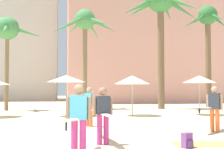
{
  "coord_description": "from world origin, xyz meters",
  "views": [
    {
      "loc": [
        -0.8,
        -5.83,
        1.67
      ],
      "look_at": [
        0.94,
        4.94,
        2.15
      ],
      "focal_mm": 49.08,
      "sensor_mm": 36.0,
      "label": 1
    }
  ],
  "objects_px": {
    "beach_towel": "(207,144)",
    "palm_tree_right": "(7,32)",
    "backpack": "(187,141)",
    "person_far_right": "(89,105)",
    "palm_tree_far_left": "(85,27)",
    "cafe_umbrella_3": "(199,79)",
    "cafe_umbrella_1": "(132,80)",
    "palm_tree_left": "(208,27)",
    "palm_tree_center": "(161,9)",
    "person_far_left": "(213,107)",
    "cafe_umbrella_6": "(66,79)",
    "person_near_right": "(78,118)",
    "person_mid_center": "(102,113)"
  },
  "relations": [
    {
      "from": "beach_towel",
      "to": "palm_tree_right",
      "type": "bearing_deg",
      "value": 118.86
    },
    {
      "from": "backpack",
      "to": "person_far_right",
      "type": "distance_m",
      "value": 5.69
    },
    {
      "from": "palm_tree_far_left",
      "to": "cafe_umbrella_3",
      "type": "bearing_deg",
      "value": -45.14
    },
    {
      "from": "palm_tree_right",
      "to": "cafe_umbrella_1",
      "type": "distance_m",
      "value": 10.65
    },
    {
      "from": "palm_tree_left",
      "to": "cafe_umbrella_1",
      "type": "xyz_separation_m",
      "value": [
        -8.05,
        -6.14,
        -4.72
      ]
    },
    {
      "from": "palm_tree_center",
      "to": "person_far_left",
      "type": "bearing_deg",
      "value": -99.54
    },
    {
      "from": "palm_tree_right",
      "to": "cafe_umbrella_3",
      "type": "height_order",
      "value": "palm_tree_right"
    },
    {
      "from": "palm_tree_right",
      "to": "backpack",
      "type": "relative_size",
      "value": 16.71
    },
    {
      "from": "cafe_umbrella_6",
      "to": "backpack",
      "type": "distance_m",
      "value": 10.94
    },
    {
      "from": "palm_tree_far_left",
      "to": "palm_tree_right",
      "type": "height_order",
      "value": "palm_tree_far_left"
    },
    {
      "from": "beach_towel",
      "to": "backpack",
      "type": "bearing_deg",
      "value": -151.92
    },
    {
      "from": "palm_tree_far_left",
      "to": "person_near_right",
      "type": "relative_size",
      "value": 3.06
    },
    {
      "from": "person_far_right",
      "to": "cafe_umbrella_1",
      "type": "bearing_deg",
      "value": -160.29
    },
    {
      "from": "palm_tree_center",
      "to": "person_near_right",
      "type": "height_order",
      "value": "palm_tree_center"
    },
    {
      "from": "cafe_umbrella_1",
      "to": "cafe_umbrella_6",
      "type": "xyz_separation_m",
      "value": [
        -3.96,
        0.27,
        0.06
      ]
    },
    {
      "from": "palm_tree_left",
      "to": "cafe_umbrella_6",
      "type": "bearing_deg",
      "value": -153.93
    },
    {
      "from": "palm_tree_far_left",
      "to": "person_near_right",
      "type": "height_order",
      "value": "palm_tree_far_left"
    },
    {
      "from": "beach_towel",
      "to": "person_near_right",
      "type": "relative_size",
      "value": 0.76
    },
    {
      "from": "person_far_left",
      "to": "palm_tree_left",
      "type": "bearing_deg",
      "value": 17.48
    },
    {
      "from": "beach_towel",
      "to": "person_far_right",
      "type": "xyz_separation_m",
      "value": [
        -3.08,
        4.74,
        0.93
      ]
    },
    {
      "from": "person_near_right",
      "to": "person_far_right",
      "type": "height_order",
      "value": "person_near_right"
    },
    {
      "from": "palm_tree_left",
      "to": "person_mid_center",
      "type": "bearing_deg",
      "value": -126.06
    },
    {
      "from": "cafe_umbrella_3",
      "to": "person_far_left",
      "type": "xyz_separation_m",
      "value": [
        -2.72,
        -6.95,
        -1.28
      ]
    },
    {
      "from": "palm_tree_left",
      "to": "palm_tree_right",
      "type": "distance_m",
      "value": 16.39
    },
    {
      "from": "palm_tree_center",
      "to": "cafe_umbrella_3",
      "type": "bearing_deg",
      "value": -84.12
    },
    {
      "from": "palm_tree_far_left",
      "to": "cafe_umbrella_1",
      "type": "distance_m",
      "value": 8.21
    },
    {
      "from": "palm_tree_left",
      "to": "palm_tree_right",
      "type": "xyz_separation_m",
      "value": [
        -16.34,
        -0.58,
        -1.03
      ]
    },
    {
      "from": "palm_tree_far_left",
      "to": "palm_tree_left",
      "type": "height_order",
      "value": "palm_tree_left"
    },
    {
      "from": "cafe_umbrella_1",
      "to": "backpack",
      "type": "bearing_deg",
      "value": -94.19
    },
    {
      "from": "backpack",
      "to": "person_mid_center",
      "type": "distance_m",
      "value": 2.56
    },
    {
      "from": "palm_tree_right",
      "to": "person_mid_center",
      "type": "height_order",
      "value": "palm_tree_right"
    },
    {
      "from": "palm_tree_right",
      "to": "beach_towel",
      "type": "bearing_deg",
      "value": -61.14
    },
    {
      "from": "palm_tree_right",
      "to": "cafe_umbrella_3",
      "type": "bearing_deg",
      "value": -24.79
    },
    {
      "from": "cafe_umbrella_3",
      "to": "person_far_left",
      "type": "bearing_deg",
      "value": -111.4
    },
    {
      "from": "backpack",
      "to": "palm_tree_center",
      "type": "bearing_deg",
      "value": 136.42
    },
    {
      "from": "palm_tree_left",
      "to": "cafe_umbrella_3",
      "type": "height_order",
      "value": "palm_tree_left"
    },
    {
      "from": "cafe_umbrella_6",
      "to": "backpack",
      "type": "height_order",
      "value": "cafe_umbrella_6"
    },
    {
      "from": "palm_tree_left",
      "to": "cafe_umbrella_1",
      "type": "relative_size",
      "value": 3.59
    },
    {
      "from": "palm_tree_right",
      "to": "person_near_right",
      "type": "relative_size",
      "value": 2.67
    },
    {
      "from": "palm_tree_far_left",
      "to": "cafe_umbrella_1",
      "type": "bearing_deg",
      "value": -69.6
    },
    {
      "from": "cafe_umbrella_6",
      "to": "person_near_right",
      "type": "bearing_deg",
      "value": -89.11
    },
    {
      "from": "cafe_umbrella_3",
      "to": "person_mid_center",
      "type": "relative_size",
      "value": 0.85
    },
    {
      "from": "cafe_umbrella_3",
      "to": "backpack",
      "type": "xyz_separation_m",
      "value": [
        -4.98,
        -9.77,
        -2.01
      ]
    },
    {
      "from": "backpack",
      "to": "person_far_right",
      "type": "bearing_deg",
      "value": 176.16
    },
    {
      "from": "cafe_umbrella_6",
      "to": "person_far_left",
      "type": "xyz_separation_m",
      "value": [
        5.49,
        -7.44,
        -1.29
      ]
    },
    {
      "from": "beach_towel",
      "to": "backpack",
      "type": "relative_size",
      "value": 4.75
    },
    {
      "from": "palm_tree_right",
      "to": "beach_towel",
      "type": "xyz_separation_m",
      "value": [
        8.35,
        -15.14,
        -5.84
      ]
    },
    {
      "from": "backpack",
      "to": "person_mid_center",
      "type": "xyz_separation_m",
      "value": [
        -2.26,
        0.97,
        0.72
      ]
    },
    {
      "from": "palm_tree_right",
      "to": "cafe_umbrella_1",
      "type": "xyz_separation_m",
      "value": [
        8.29,
        -5.57,
        -3.69
      ]
    },
    {
      "from": "palm_tree_center",
      "to": "cafe_umbrella_3",
      "type": "xyz_separation_m",
      "value": [
        0.59,
        -5.73,
        -5.86
      ]
    }
  ]
}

